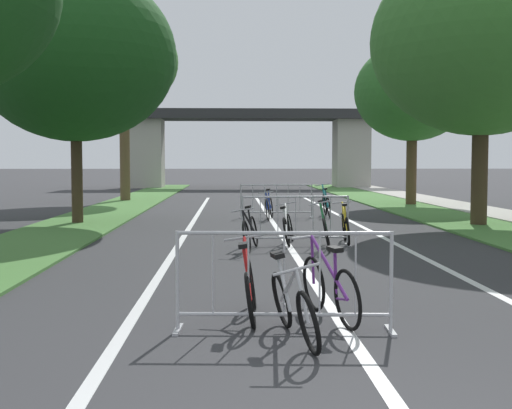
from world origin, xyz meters
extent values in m
cube|color=#477A38|center=(-5.43, 20.37, 0.03)|extent=(2.44, 49.80, 0.05)
cube|color=#477A38|center=(5.43, 20.37, 0.03)|extent=(2.44, 49.80, 0.05)
cube|color=#ADA89E|center=(7.58, 20.37, 0.04)|extent=(1.85, 49.80, 0.08)
cube|color=silver|center=(0.00, 14.40, 0.00)|extent=(0.14, 28.81, 0.01)
cube|color=silver|center=(2.32, 14.40, 0.00)|extent=(0.14, 28.81, 0.01)
cube|color=silver|center=(-2.32, 14.40, 0.00)|extent=(0.14, 28.81, 0.01)
cube|color=#2D2D30|center=(0.00, 41.16, 4.82)|extent=(19.91, 3.42, 0.62)
cube|color=#ADA89E|center=(-6.82, 41.16, 2.25)|extent=(2.21, 2.40, 4.50)
cube|color=#ADA89E|center=(6.82, 41.16, 2.25)|extent=(2.21, 2.40, 4.50)
cylinder|color=#3D2D1E|center=(-5.52, 15.40, 1.30)|extent=(0.31, 0.31, 2.59)
ellipsoid|color=#194719|center=(-5.52, 15.40, 4.69)|extent=(5.60, 5.60, 4.76)
cylinder|color=brown|center=(-5.88, 26.18, 2.16)|extent=(0.44, 0.44, 4.32)
ellipsoid|color=#38702D|center=(-5.88, 26.18, 6.10)|extent=(4.74, 4.74, 4.03)
cylinder|color=#3D2D1E|center=(5.54, 14.43, 1.38)|extent=(0.43, 0.43, 2.75)
ellipsoid|color=#38702D|center=(5.54, 14.43, 4.99)|extent=(5.97, 5.97, 5.07)
cylinder|color=#4C3823|center=(5.98, 22.97, 1.40)|extent=(0.41, 0.41, 2.79)
ellipsoid|color=#2D6628|center=(5.98, 22.97, 4.51)|extent=(4.59, 4.59, 3.90)
cylinder|color=#ADADB2|center=(-1.76, 3.36, 0.53)|extent=(0.04, 0.04, 1.05)
cube|color=#ADADB2|center=(-1.76, 3.36, 0.01)|extent=(0.09, 0.44, 0.03)
cylinder|color=#ADADB2|center=(0.45, 3.23, 0.53)|extent=(0.04, 0.04, 1.05)
cube|color=#ADADB2|center=(0.45, 3.23, 0.01)|extent=(0.09, 0.44, 0.03)
cylinder|color=#ADADB2|center=(-0.65, 3.29, 1.03)|extent=(2.21, 0.17, 0.04)
cylinder|color=#ADADB2|center=(-0.65, 3.29, 0.18)|extent=(2.21, 0.17, 0.04)
cylinder|color=#ADADB2|center=(-1.39, 3.33, 0.61)|extent=(0.02, 0.02, 0.87)
cylinder|color=#ADADB2|center=(-1.02, 3.31, 0.61)|extent=(0.02, 0.02, 0.87)
cylinder|color=#ADADB2|center=(-0.65, 3.29, 0.61)|extent=(0.02, 0.02, 0.87)
cylinder|color=#ADADB2|center=(-0.29, 3.27, 0.61)|extent=(0.02, 0.02, 0.87)
cylinder|color=#ADADB2|center=(0.08, 3.25, 0.61)|extent=(0.02, 0.02, 0.87)
cylinder|color=#ADADB2|center=(-0.97, 10.22, 0.53)|extent=(0.04, 0.04, 1.05)
cube|color=#ADADB2|center=(-0.97, 10.22, 0.01)|extent=(0.09, 0.44, 0.03)
cylinder|color=#ADADB2|center=(1.24, 10.35, 0.53)|extent=(0.04, 0.04, 1.05)
cube|color=#ADADB2|center=(1.24, 10.35, 0.01)|extent=(0.09, 0.44, 0.03)
cylinder|color=#ADADB2|center=(0.13, 10.28, 1.03)|extent=(2.21, 0.17, 0.04)
cylinder|color=#ADADB2|center=(0.13, 10.28, 0.18)|extent=(2.21, 0.17, 0.04)
cylinder|color=#ADADB2|center=(-0.60, 10.24, 0.61)|extent=(0.02, 0.02, 0.87)
cylinder|color=#ADADB2|center=(-0.23, 10.26, 0.61)|extent=(0.02, 0.02, 0.87)
cylinder|color=#ADADB2|center=(0.13, 10.28, 0.61)|extent=(0.02, 0.02, 0.87)
cylinder|color=#ADADB2|center=(0.50, 10.30, 0.61)|extent=(0.02, 0.02, 0.87)
cylinder|color=#ADADB2|center=(0.87, 10.33, 0.61)|extent=(0.02, 0.02, 0.87)
cylinder|color=#ADADB2|center=(-0.90, 17.26, 0.53)|extent=(0.04, 0.04, 1.05)
cube|color=#ADADB2|center=(-0.90, 17.26, 0.01)|extent=(0.07, 0.44, 0.03)
cylinder|color=#ADADB2|center=(1.31, 17.29, 0.53)|extent=(0.04, 0.04, 1.05)
cube|color=#ADADB2|center=(1.31, 17.29, 0.01)|extent=(0.07, 0.44, 0.03)
cylinder|color=#ADADB2|center=(0.20, 17.27, 1.03)|extent=(2.21, 0.07, 0.04)
cylinder|color=#ADADB2|center=(0.20, 17.27, 0.18)|extent=(2.21, 0.07, 0.04)
cylinder|color=#ADADB2|center=(-0.53, 17.26, 0.61)|extent=(0.02, 0.02, 0.87)
cylinder|color=#ADADB2|center=(-0.17, 17.27, 0.61)|extent=(0.02, 0.02, 0.87)
cylinder|color=#ADADB2|center=(0.20, 17.27, 0.61)|extent=(0.02, 0.02, 0.87)
cylinder|color=#ADADB2|center=(0.57, 17.28, 0.61)|extent=(0.02, 0.02, 0.87)
cylinder|color=#ADADB2|center=(0.94, 17.28, 0.61)|extent=(0.02, 0.02, 0.87)
torus|color=black|center=(-1.00, 3.41, 0.31)|extent=(0.16, 0.62, 0.61)
torus|color=black|center=(-0.96, 4.36, 0.31)|extent=(0.16, 0.62, 0.61)
cylinder|color=red|center=(-1.02, 3.86, 0.59)|extent=(0.08, 0.93, 0.60)
cylinder|color=red|center=(-1.03, 3.68, 0.56)|extent=(0.14, 0.11, 0.61)
cylinder|color=red|center=(-0.99, 3.56, 0.28)|extent=(0.05, 0.31, 0.07)
cylinder|color=red|center=(-1.00, 4.34, 0.59)|extent=(0.13, 0.09, 0.57)
cube|color=black|center=(-1.07, 3.65, 0.86)|extent=(0.12, 0.24, 0.06)
cylinder|color=#99999E|center=(-1.04, 4.31, 0.87)|extent=(0.48, 0.05, 0.10)
torus|color=black|center=(1.21, 10.23, 0.30)|extent=(0.16, 0.62, 0.61)
torus|color=black|center=(1.30, 11.18, 0.30)|extent=(0.16, 0.62, 0.61)
cylinder|color=gold|center=(1.23, 10.68, 0.58)|extent=(0.08, 0.93, 0.59)
cylinder|color=gold|center=(1.22, 10.50, 0.56)|extent=(0.11, 0.11, 0.60)
cylinder|color=gold|center=(1.23, 10.38, 0.28)|extent=(0.06, 0.31, 0.07)
cylinder|color=gold|center=(1.28, 11.16, 0.58)|extent=(0.10, 0.09, 0.56)
cube|color=black|center=(1.19, 10.47, 0.85)|extent=(0.13, 0.25, 0.06)
cylinder|color=#99999E|center=(1.25, 11.14, 0.86)|extent=(0.44, 0.07, 0.07)
torus|color=black|center=(-0.67, 3.42, 0.31)|extent=(0.27, 0.63, 0.61)
torus|color=black|center=(-0.50, 2.41, 0.31)|extent=(0.27, 0.63, 0.61)
cylinder|color=#B7B7BC|center=(-0.64, 2.93, 0.55)|extent=(0.10, 0.99, 0.52)
cylinder|color=#B7B7BC|center=(-0.67, 3.12, 0.54)|extent=(0.17, 0.10, 0.57)
cylinder|color=#B7B7BC|center=(-0.64, 3.26, 0.28)|extent=(0.09, 0.33, 0.07)
cylinder|color=#B7B7BC|center=(-0.55, 2.43, 0.55)|extent=(0.15, 0.07, 0.49)
cube|color=black|center=(-0.73, 3.15, 0.83)|extent=(0.15, 0.25, 0.07)
cylinder|color=#99999E|center=(-0.61, 2.45, 0.79)|extent=(0.44, 0.10, 0.12)
torus|color=black|center=(-0.06, 10.17, 0.31)|extent=(0.26, 0.64, 0.62)
torus|color=black|center=(0.10, 11.18, 0.31)|extent=(0.26, 0.64, 0.62)
cylinder|color=silver|center=(-0.04, 10.66, 0.57)|extent=(0.09, 1.00, 0.56)
cylinder|color=silver|center=(-0.06, 10.47, 0.53)|extent=(0.16, 0.10, 0.54)
cylinder|color=silver|center=(-0.03, 10.33, 0.29)|extent=(0.09, 0.33, 0.07)
cylinder|color=silver|center=(0.05, 11.17, 0.57)|extent=(0.15, 0.07, 0.53)
cube|color=black|center=(-0.12, 10.44, 0.80)|extent=(0.15, 0.25, 0.07)
cylinder|color=#99999E|center=(-0.01, 11.15, 0.83)|extent=(0.44, 0.10, 0.11)
torus|color=black|center=(1.84, 17.25, 0.34)|extent=(0.14, 0.69, 0.69)
torus|color=black|center=(1.85, 18.23, 0.34)|extent=(0.14, 0.69, 0.69)
cylinder|color=#197A7F|center=(1.80, 17.72, 0.67)|extent=(0.11, 0.95, 0.69)
cylinder|color=#197A7F|center=(1.81, 17.53, 0.59)|extent=(0.13, 0.12, 0.61)
cylinder|color=#197A7F|center=(1.84, 17.41, 0.32)|extent=(0.04, 0.32, 0.08)
cylinder|color=#197A7F|center=(1.81, 18.20, 0.67)|extent=(0.13, 0.09, 0.66)
cube|color=black|center=(1.77, 17.50, 0.90)|extent=(0.11, 0.24, 0.06)
cylinder|color=#99999E|center=(1.76, 18.18, 1.00)|extent=(0.50, 0.04, 0.09)
torus|color=black|center=(-0.73, 10.25, 0.32)|extent=(0.26, 0.66, 0.64)
torus|color=black|center=(-0.91, 9.24, 0.32)|extent=(0.26, 0.66, 0.64)
cylinder|color=black|center=(-0.86, 9.77, 0.58)|extent=(0.30, 0.97, 0.54)
cylinder|color=black|center=(-0.82, 9.97, 0.56)|extent=(0.14, 0.14, 0.57)
cylinder|color=black|center=(-0.75, 10.08, 0.30)|extent=(0.08, 0.33, 0.08)
cylinder|color=black|center=(-0.95, 9.27, 0.58)|extent=(0.12, 0.11, 0.51)
cube|color=black|center=(-0.86, 10.01, 0.84)|extent=(0.15, 0.25, 0.07)
cylinder|color=#99999E|center=(-0.99, 9.30, 0.83)|extent=(0.43, 0.10, 0.10)
torus|color=black|center=(0.03, 17.19, 0.33)|extent=(0.22, 0.67, 0.66)
torus|color=black|center=(-0.13, 16.21, 0.33)|extent=(0.22, 0.67, 0.66)
cylinder|color=#1E389E|center=(-0.07, 16.73, 0.59)|extent=(0.26, 0.95, 0.55)
cylinder|color=#1E389E|center=(-0.04, 16.91, 0.59)|extent=(0.11, 0.13, 0.62)
cylinder|color=#1E389E|center=(0.01, 17.03, 0.31)|extent=(0.08, 0.32, 0.08)
cylinder|color=#1E389E|center=(-0.16, 16.23, 0.59)|extent=(0.09, 0.10, 0.52)
cube|color=black|center=(-0.07, 16.95, 0.90)|extent=(0.14, 0.25, 0.06)
cylinder|color=#99999E|center=(-0.18, 16.26, 0.84)|extent=(0.44, 0.10, 0.08)
torus|color=black|center=(0.79, 10.42, 0.34)|extent=(0.27, 0.69, 0.67)
torus|color=black|center=(0.65, 9.36, 0.34)|extent=(0.27, 0.69, 0.67)
cylinder|color=#1E7238|center=(0.66, 9.92, 0.65)|extent=(0.31, 1.02, 0.65)
cylinder|color=#1E7238|center=(0.70, 10.13, 0.61)|extent=(0.18, 0.14, 0.66)
cylinder|color=#1E7238|center=(0.78, 10.25, 0.31)|extent=(0.06, 0.35, 0.08)
cylinder|color=#1E7238|center=(0.59, 9.39, 0.65)|extent=(0.16, 0.11, 0.63)
cube|color=black|center=(0.63, 10.17, 0.94)|extent=(0.14, 0.25, 0.07)
cylinder|color=#99999E|center=(0.53, 9.43, 0.95)|extent=(0.42, 0.08, 0.11)
torus|color=black|center=(0.01, 3.30, 0.33)|extent=(0.25, 0.66, 0.65)
torus|color=black|center=(-0.23, 4.25, 0.33)|extent=(0.25, 0.66, 0.65)
cylinder|color=#662884|center=(-0.13, 3.74, 0.61)|extent=(0.32, 0.91, 0.60)
cylinder|color=#662884|center=(-0.08, 3.57, 0.55)|extent=(0.08, 0.12, 0.56)
cylinder|color=#662884|center=(-0.02, 3.46, 0.30)|extent=(0.10, 0.31, 0.08)
cylinder|color=#662884|center=(-0.24, 4.22, 0.61)|extent=(0.08, 0.10, 0.57)
cube|color=black|center=(-0.09, 3.53, 0.83)|extent=(0.16, 0.26, 0.06)
cylinder|color=#99999E|center=(-0.26, 4.18, 0.89)|extent=(0.49, 0.15, 0.07)
camera|label=1|loc=(-1.20, -3.57, 1.77)|focal=47.15mm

